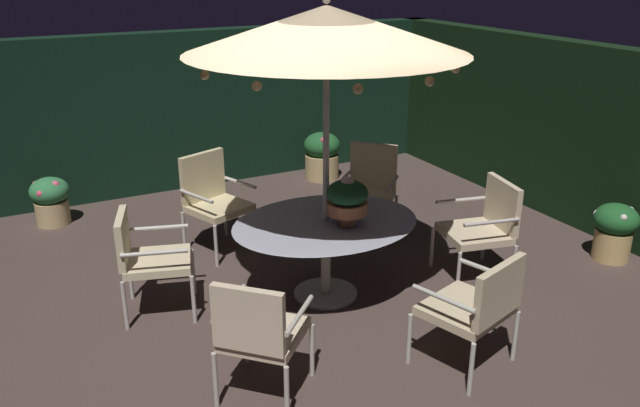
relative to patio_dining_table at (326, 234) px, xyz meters
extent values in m
cube|color=#453530|center=(-0.13, 0.02, -0.64)|extent=(7.55, 7.60, 0.02)
cube|color=black|center=(-0.13, 3.68, 0.42)|extent=(7.55, 0.30, 2.09)
cube|color=black|center=(3.50, 0.02, 0.42)|extent=(0.30, 7.60, 2.09)
cylinder|color=#B5B4A3|center=(0.00, 0.00, -0.61)|extent=(0.60, 0.60, 0.03)
cylinder|color=#B5B4A3|center=(0.00, 0.00, -0.27)|extent=(0.09, 0.09, 0.73)
ellipsoid|color=#A2A3B1|center=(0.00, 0.00, 0.11)|extent=(1.74, 1.38, 0.03)
cylinder|color=#B8B5AB|center=(0.00, 0.00, 0.56)|extent=(0.06, 0.06, 2.38)
cone|color=beige|center=(0.00, 0.00, 1.81)|extent=(2.37, 2.37, 0.38)
sphere|color=#F9DB8C|center=(1.05, -0.05, 1.52)|extent=(0.07, 0.07, 0.07)
sphere|color=#F9DB8C|center=(0.84, 0.62, 1.52)|extent=(0.07, 0.07, 0.07)
sphere|color=#F9DB8C|center=(0.29, 1.00, 1.52)|extent=(0.07, 0.07, 0.07)
sphere|color=#F9DB8C|center=(-0.29, 1.01, 1.52)|extent=(0.07, 0.07, 0.07)
sphere|color=#F9DB8C|center=(-0.84, 0.62, 1.52)|extent=(0.07, 0.07, 0.07)
sphere|color=#F9DB8C|center=(-1.05, -0.01, 1.52)|extent=(0.07, 0.07, 0.07)
sphere|color=#F9DB8C|center=(-0.86, -0.59, 1.52)|extent=(0.07, 0.07, 0.07)
sphere|color=#F9DB8C|center=(-0.29, -1.00, 1.52)|extent=(0.07, 0.07, 0.07)
sphere|color=#F9DB8C|center=(0.31, -1.00, 1.52)|extent=(0.07, 0.07, 0.07)
sphere|color=#F9DB8C|center=(0.82, -0.65, 1.52)|extent=(0.07, 0.07, 0.07)
cylinder|color=#A26B4B|center=(0.12, -0.16, 0.18)|extent=(0.16, 0.16, 0.11)
cylinder|color=#AF6641|center=(0.12, -0.16, 0.29)|extent=(0.36, 0.36, 0.11)
ellipsoid|color=#1A4728|center=(0.12, -0.16, 0.43)|extent=(0.37, 0.37, 0.22)
sphere|color=silver|center=(0.12, -0.16, 0.51)|extent=(0.13, 0.13, 0.13)
cylinder|color=#BAB2A9|center=(-0.17, 1.26, -0.40)|extent=(0.04, 0.04, 0.45)
cylinder|color=#BAB2A9|center=(-0.71, 1.05, -0.40)|extent=(0.04, 0.04, 0.45)
cylinder|color=#BAB2A9|center=(-0.36, 1.76, -0.40)|extent=(0.04, 0.04, 0.45)
cylinder|color=#BAB2A9|center=(-0.90, 1.55, -0.40)|extent=(0.04, 0.04, 0.45)
cube|color=#D0BE8C|center=(-0.53, 1.40, -0.14)|extent=(0.72, 0.69, 0.07)
cube|color=#D0BE8C|center=(-0.62, 1.64, 0.16)|extent=(0.54, 0.25, 0.52)
cylinder|color=#BAB2A9|center=(-0.26, 1.51, 0.07)|extent=(0.22, 0.49, 0.04)
cylinder|color=#BAB2A9|center=(-0.81, 1.30, 0.07)|extent=(0.22, 0.49, 0.04)
cylinder|color=#BBB3AB|center=(-1.09, 0.61, -0.40)|extent=(0.04, 0.04, 0.45)
cylinder|color=#BBB3AB|center=(-1.24, 0.09, -0.40)|extent=(0.04, 0.04, 0.45)
cylinder|color=#BBB3AB|center=(-1.63, 0.77, -0.40)|extent=(0.04, 0.04, 0.45)
cylinder|color=#BBB3AB|center=(-1.79, 0.26, -0.40)|extent=(0.04, 0.04, 0.45)
cube|color=beige|center=(-1.44, 0.43, -0.14)|extent=(0.69, 0.67, 0.07)
cube|color=beige|center=(-1.70, 0.51, 0.10)|extent=(0.21, 0.51, 0.42)
cylinder|color=#BBB3AB|center=(-1.36, 0.69, 0.07)|extent=(0.53, 0.19, 0.04)
cylinder|color=#BBB3AB|center=(-1.51, 0.17, 0.07)|extent=(0.53, 0.19, 0.04)
cylinder|color=#B9B3A3|center=(-1.05, -0.68, -0.41)|extent=(0.04, 0.04, 0.45)
cylinder|color=#B9B3A3|center=(-0.68, -1.06, -0.41)|extent=(0.04, 0.04, 0.45)
cylinder|color=#B9B3A3|center=(-1.44, -1.07, -0.41)|extent=(0.04, 0.04, 0.45)
cylinder|color=#B9B3A3|center=(-1.06, -1.45, -0.41)|extent=(0.04, 0.04, 0.45)
cube|color=beige|center=(-1.06, -1.06, -0.15)|extent=(0.75, 0.75, 0.07)
cube|color=beige|center=(-1.24, -1.25, 0.12)|extent=(0.40, 0.40, 0.47)
cylinder|color=#B9B3A3|center=(-1.25, -0.88, 0.06)|extent=(0.40, 0.40, 0.04)
cylinder|color=#B9B3A3|center=(-0.87, -1.25, 0.06)|extent=(0.40, 0.40, 0.04)
cylinder|color=#B8B7A9|center=(0.07, -1.26, -0.41)|extent=(0.04, 0.04, 0.43)
cylinder|color=#B8B7A9|center=(0.66, -1.07, -0.41)|extent=(0.04, 0.04, 0.43)
cylinder|color=#B8B7A9|center=(0.23, -1.79, -0.41)|extent=(0.04, 0.04, 0.43)
cylinder|color=#B8B7A9|center=(0.83, -1.61, -0.41)|extent=(0.04, 0.04, 0.43)
cube|color=#CDB890|center=(0.45, -1.43, -0.16)|extent=(0.74, 0.70, 0.07)
cube|color=#CDB890|center=(0.53, -1.69, 0.09)|extent=(0.58, 0.23, 0.43)
cylinder|color=#B8B7A9|center=(0.15, -1.52, 0.06)|extent=(0.19, 0.52, 0.04)
cylinder|color=#B8B7A9|center=(0.74, -1.34, 0.06)|extent=(0.19, 0.52, 0.04)
cylinder|color=#BAB0A8|center=(1.11, -0.56, -0.42)|extent=(0.04, 0.04, 0.43)
cylinder|color=#BAB0A8|center=(1.25, 0.03, -0.42)|extent=(0.04, 0.04, 0.43)
cylinder|color=#BAB0A8|center=(1.68, -0.68, -0.42)|extent=(0.04, 0.04, 0.43)
cylinder|color=#BAB0A8|center=(1.81, -0.10, -0.42)|extent=(0.04, 0.04, 0.43)
cube|color=beige|center=(1.46, -0.33, -0.17)|extent=(0.68, 0.70, 0.07)
cube|color=beige|center=(1.74, -0.39, 0.11)|extent=(0.18, 0.57, 0.48)
cylinder|color=#BAB0A8|center=(1.40, -0.62, 0.07)|extent=(0.55, 0.16, 0.04)
cylinder|color=#BAB0A8|center=(1.53, -0.03, 0.07)|extent=(0.55, 0.16, 0.04)
cylinder|color=#BBAEA4|center=(1.08, 0.65, -0.43)|extent=(0.04, 0.04, 0.40)
cylinder|color=#BBAEA4|center=(0.69, 1.05, -0.43)|extent=(0.04, 0.04, 0.40)
cylinder|color=#BBAEA4|center=(1.47, 1.03, -0.43)|extent=(0.04, 0.04, 0.40)
cylinder|color=#BBAEA4|center=(1.08, 1.44, -0.43)|extent=(0.04, 0.04, 0.40)
cube|color=beige|center=(1.08, 1.04, -0.19)|extent=(0.77, 0.77, 0.07)
cube|color=beige|center=(1.27, 1.22, 0.11)|extent=(0.42, 0.43, 0.53)
cylinder|color=#BBAEA4|center=(1.27, 0.84, 0.01)|extent=(0.41, 0.39, 0.04)
cylinder|color=#BBAEA4|center=(0.88, 1.24, 0.01)|extent=(0.41, 0.39, 0.04)
cylinder|color=tan|center=(1.56, 3.05, -0.45)|extent=(0.48, 0.48, 0.35)
ellipsoid|color=#1E5427|center=(1.56, 3.05, -0.14)|extent=(0.51, 0.51, 0.36)
sphere|color=#E24B70|center=(1.74, 3.02, -0.11)|extent=(0.09, 0.09, 0.09)
sphere|color=#D95669|center=(1.50, 3.17, -0.11)|extent=(0.10, 0.10, 0.10)
sphere|color=#ED486C|center=(1.50, 2.88, -0.02)|extent=(0.10, 0.10, 0.10)
cylinder|color=tan|center=(-2.07, 3.03, -0.48)|extent=(0.39, 0.39, 0.29)
ellipsoid|color=#2F7341|center=(-2.07, 3.03, -0.22)|extent=(0.45, 0.45, 0.32)
sphere|color=#DC5F6C|center=(-1.91, 3.04, -0.17)|extent=(0.10, 0.10, 0.10)
sphere|color=#D2577C|center=(-1.97, 3.17, -0.15)|extent=(0.08, 0.08, 0.08)
sphere|color=#E8586F|center=(-2.19, 3.17, -0.17)|extent=(0.10, 0.10, 0.10)
sphere|color=#E44F67|center=(-2.18, 3.06, -0.16)|extent=(0.09, 0.09, 0.09)
sphere|color=#E44362|center=(-2.17, 2.88, -0.18)|extent=(0.09, 0.09, 0.09)
sphere|color=#D2516B|center=(-2.00, 2.93, -0.12)|extent=(0.10, 0.10, 0.10)
cylinder|color=tan|center=(3.03, -0.70, -0.47)|extent=(0.37, 0.37, 0.32)
ellipsoid|color=#1D5424|center=(3.03, -0.70, -0.18)|extent=(0.46, 0.46, 0.32)
sphere|color=silver|center=(3.22, -0.70, -0.12)|extent=(0.08, 0.08, 0.08)
sphere|color=silver|center=(2.91, -0.56, -0.15)|extent=(0.10, 0.10, 0.10)
sphere|color=silver|center=(2.94, -0.85, -0.09)|extent=(0.07, 0.07, 0.07)
camera|label=1|loc=(-2.52, -4.72, 2.36)|focal=36.09mm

